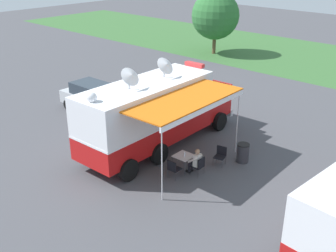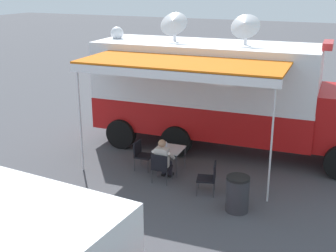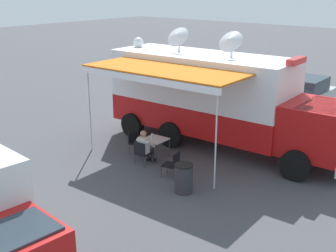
% 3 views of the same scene
% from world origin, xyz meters
% --- Properties ---
extents(ground_plane, '(100.00, 100.00, 0.00)m').
position_xyz_m(ground_plane, '(0.00, 0.00, 0.00)').
color(ground_plane, '#47474C').
extents(lot_stripe, '(0.31, 4.80, 0.01)m').
position_xyz_m(lot_stripe, '(-2.22, 1.67, 0.00)').
color(lot_stripe, silver).
rests_on(lot_stripe, ground).
extents(command_truck, '(5.16, 9.58, 4.53)m').
position_xyz_m(command_truck, '(0.00, 0.75, 1.95)').
color(command_truck, '#B71414').
rests_on(command_truck, ground).
extents(folding_table, '(0.83, 0.83, 0.73)m').
position_xyz_m(folding_table, '(2.52, -0.20, 0.67)').
color(folding_table, silver).
rests_on(folding_table, ground).
extents(water_bottle, '(0.07, 0.07, 0.22)m').
position_xyz_m(water_bottle, '(2.60, -0.26, 0.83)').
color(water_bottle, silver).
rests_on(water_bottle, folding_table).
extents(folding_chair_at_table, '(0.50, 0.50, 0.87)m').
position_xyz_m(folding_chair_at_table, '(3.32, -0.11, 0.51)').
color(folding_chair_at_table, black).
rests_on(folding_chair_at_table, ground).
extents(folding_chair_beside_table, '(0.50, 0.50, 0.87)m').
position_xyz_m(folding_chair_beside_table, '(2.67, -1.05, 0.51)').
color(folding_chair_beside_table, black).
rests_on(folding_chair_beside_table, ground).
extents(folding_chair_spare_by_truck, '(0.58, 0.58, 0.87)m').
position_xyz_m(folding_chair_spare_by_truck, '(3.41, 1.36, 0.51)').
color(folding_chair_spare_by_truck, black).
rests_on(folding_chair_spare_by_truck, ground).
extents(seated_responder, '(0.67, 0.57, 1.25)m').
position_xyz_m(seated_responder, '(3.13, -0.11, 0.65)').
color(seated_responder, silver).
rests_on(seated_responder, ground).
extents(trash_bin, '(0.57, 0.57, 0.91)m').
position_xyz_m(trash_bin, '(4.03, 2.27, 0.46)').
color(trash_bin, '#2D2D33').
rests_on(trash_bin, ground).
extents(car_behind_truck, '(4.25, 2.11, 1.76)m').
position_xyz_m(car_behind_truck, '(-6.38, 1.58, 0.88)').
color(car_behind_truck, '#B2B5BA').
rests_on(car_behind_truck, ground).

